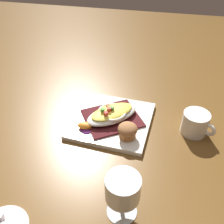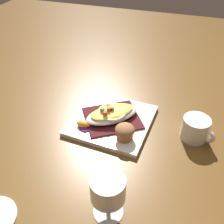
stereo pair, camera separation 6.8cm
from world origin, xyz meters
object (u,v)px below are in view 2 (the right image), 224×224
at_px(muffin, 125,132).
at_px(stemmed_glass, 108,191).
at_px(orange_garnish, 84,125).
at_px(coffee_mug, 195,130).
at_px(square_plate, 112,120).
at_px(gratin_dish, 112,113).

xyz_separation_m(muffin, stemmed_glass, (0.03, -0.25, 0.05)).
distance_m(orange_garnish, coffee_mug, 0.37).
height_order(square_plate, stemmed_glass, stemmed_glass).
bearing_deg(coffee_mug, stemmed_glass, -118.09).
bearing_deg(gratin_dish, coffee_mug, 2.21).
height_order(muffin, coffee_mug, coffee_mug).
bearing_deg(orange_garnish, stemmed_glass, -55.83).
bearing_deg(stemmed_glass, orange_garnish, 124.17).
bearing_deg(orange_garnish, square_plate, 42.32).
relative_size(square_plate, stemmed_glass, 2.08).
bearing_deg(orange_garnish, gratin_dish, 42.34).
height_order(gratin_dish, muffin, same).
xyz_separation_m(coffee_mug, stemmed_glass, (-0.18, -0.34, 0.05)).
height_order(square_plate, orange_garnish, orange_garnish).
bearing_deg(orange_garnish, muffin, -3.13).
bearing_deg(coffee_mug, muffin, -157.31).
xyz_separation_m(gratin_dish, stemmed_glass, (0.10, -0.33, 0.05)).
height_order(square_plate, muffin, muffin).
distance_m(coffee_mug, stemmed_glass, 0.39).
distance_m(orange_garnish, stemmed_glass, 0.32).
bearing_deg(muffin, orange_garnish, 176.87).
relative_size(square_plate, muffin, 4.20).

